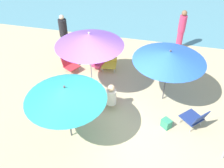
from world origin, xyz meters
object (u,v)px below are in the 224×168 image
beach_chair_b (195,118)px  person_c (94,58)px  beach_chair_a (70,63)px  person_a (181,30)px  person_b (64,34)px  beach_chair_c (109,62)px  umbrella_teal (65,93)px  person_d (111,96)px  beach_bag (166,123)px  umbrella_blue (170,56)px  umbrella_purple (89,39)px

beach_chair_b → person_c: person_c is taller
beach_chair_a → person_a: (3.86, 2.60, 0.54)m
beach_chair_b → person_b: 5.91m
person_a → person_b: size_ratio=1.03×
beach_chair_c → umbrella_teal: bearing=-11.3°
beach_chair_c → person_c: 0.58m
person_d → beach_bag: (1.71, -0.41, -0.33)m
beach_chair_c → umbrella_blue: bearing=51.2°
umbrella_blue → beach_chair_b: size_ratio=2.67×
umbrella_blue → person_a: (0.37, 3.39, -0.76)m
person_a → person_d: person_a is taller
umbrella_teal → beach_chair_c: umbrella_teal is taller
beach_chair_c → person_a: size_ratio=0.38×
beach_chair_c → umbrella_purple: bearing=-19.7°
umbrella_teal → beach_chair_a: (-1.16, 2.93, -1.22)m
umbrella_blue → person_d: bearing=-152.3°
beach_chair_b → person_c: bearing=12.6°
beach_chair_c → person_b: bearing=-116.1°
beach_chair_c → person_c: person_c is taller
umbrella_purple → beach_chair_a: size_ratio=2.99×
beach_chair_c → beach_bag: bearing=35.2°
umbrella_purple → beach_bag: (2.57, -1.19, -1.72)m
beach_chair_c → person_b: (-2.03, 0.69, 0.53)m
person_b → beach_chair_b: bearing=-128.2°
umbrella_teal → person_a: size_ratio=1.21×
umbrella_purple → beach_chair_b: bearing=-16.8°
person_c → person_d: size_ratio=0.97×
person_d → beach_bag: bearing=-120.1°
person_a → person_b: bearing=86.3°
umbrella_blue → beach_chair_a: 3.81m
umbrella_purple → person_a: 4.50m
beach_chair_b → person_b: person_b is taller
umbrella_blue → beach_chair_c: (-2.10, 1.28, -1.33)m
person_a → person_d: size_ratio=1.79×
beach_chair_a → beach_chair_c: (1.39, 0.49, -0.03)m
umbrella_blue → beach_chair_a: bearing=167.2°
person_b → person_d: 3.82m
umbrella_blue → umbrella_purple: 2.39m
umbrella_blue → beach_chair_c: size_ratio=3.39×
umbrella_purple → beach_chair_c: bearing=77.7°
person_a → umbrella_purple: bearing=119.8°
person_a → beach_chair_a: bearing=102.6°
beach_chair_a → beach_chair_c: bearing=48.9°
beach_chair_b → person_b: bearing=13.3°
person_b → beach_bag: bearing=-134.1°
beach_chair_c → person_d: person_d is taller
umbrella_teal → beach_chair_a: umbrella_teal is taller
beach_chair_a → beach_bag: 4.19m
person_c → beach_bag: (2.83, -2.35, -0.30)m
umbrella_blue → person_b: bearing=154.5°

